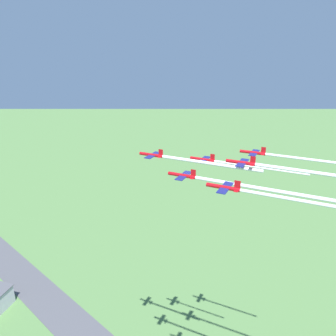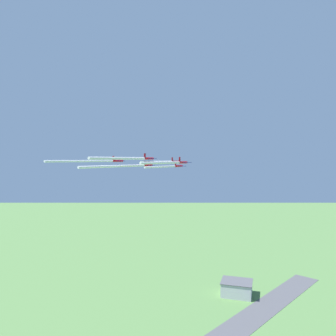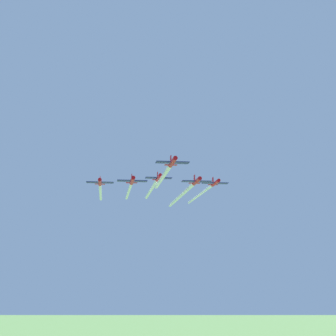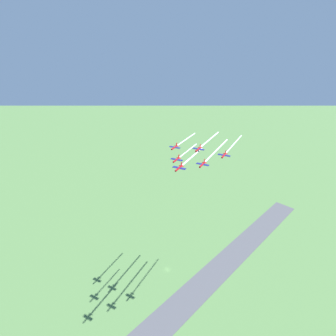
# 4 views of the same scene
# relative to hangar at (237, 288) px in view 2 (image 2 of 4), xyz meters

# --- Properties ---
(hangar) EXTENTS (29.74, 24.90, 13.84)m
(hangar) POSITION_rel_hangar_xyz_m (0.00, 0.00, 0.00)
(hangar) COLOR #B7B7BC
(hangar) RESTS_ON ground_plane
(jet_0) EXTENTS (9.12, 9.53, 3.18)m
(jet_0) POSITION_rel_hangar_xyz_m (-25.77, -130.74, 124.21)
(jet_0) COLOR #B20C14
(jet_1) EXTENTS (9.12, 9.53, 3.18)m
(jet_1) POSITION_rel_hangar_xyz_m (-37.78, -145.45, 122.23)
(jet_1) COLOR #B20C14
(jet_2) EXTENTS (9.12, 9.53, 3.18)m
(jet_2) POSITION_rel_hangar_xyz_m (-18.75, -148.38, 121.93)
(jet_2) COLOR #B20C14
(jet_3) EXTENTS (9.12, 9.53, 3.18)m
(jet_3) POSITION_rel_hangar_xyz_m (-49.79, -160.16, 124.78)
(jet_3) COLOR #B20C14
(jet_4) EXTENTS (9.12, 9.53, 3.18)m
(jet_4) POSITION_rel_hangar_xyz_m (-30.76, -163.10, 126.07)
(jet_4) COLOR #B20C14
(jet_5) EXTENTS (9.12, 9.53, 3.18)m
(jet_5) POSITION_rel_hangar_xyz_m (-11.72, -166.03, 124.12)
(jet_5) COLOR #B20C14
(smoke_trail_0) EXTENTS (6.57, 35.24, 1.18)m
(smoke_trail_0) POSITION_rel_hangar_xyz_m (-29.13, -152.57, 124.16)
(smoke_trail_0) COLOR white
(smoke_trail_1) EXTENTS (9.33, 53.56, 1.12)m
(smoke_trail_1) POSITION_rel_hangar_xyz_m (-42.56, -176.45, 122.19)
(smoke_trail_1) COLOR white
(smoke_trail_2) EXTENTS (5.80, 32.24, 0.87)m
(smoke_trail_2) POSITION_rel_hangar_xyz_m (-21.88, -168.74, 121.89)
(smoke_trail_2) COLOR white
(smoke_trail_3) EXTENTS (7.99, 46.13, 0.92)m
(smoke_trail_3) POSITION_rel_hangar_xyz_m (-54.00, -187.46, 124.73)
(smoke_trail_3) COLOR white
(smoke_trail_4) EXTENTS (7.60, 42.37, 1.11)m
(smoke_trail_4) POSITION_rel_hangar_xyz_m (-34.67, -188.50, 126.03)
(smoke_trail_4) COLOR white
(smoke_trail_5) EXTENTS (6.47, 35.88, 0.98)m
(smoke_trail_5) POSITION_rel_hangar_xyz_m (-15.14, -188.20, 124.07)
(smoke_trail_5) COLOR white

